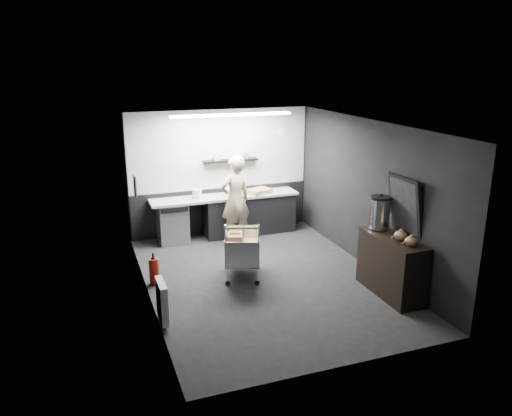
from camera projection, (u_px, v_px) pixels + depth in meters
name	position (u px, v px, depth m)	size (l,w,h in m)	color
floor	(265.00, 279.00, 8.75)	(5.50, 5.50, 0.00)	black
ceiling	(266.00, 125.00, 7.98)	(5.50, 5.50, 0.00)	silver
wall_back	(220.00, 172.00, 10.84)	(5.50, 5.50, 0.00)	black
wall_front	(348.00, 267.00, 5.88)	(5.50, 5.50, 0.00)	black
wall_left	(145.00, 218.00, 7.71)	(5.50, 5.50, 0.00)	black
wall_right	(369.00, 195.00, 9.01)	(5.50, 5.50, 0.00)	black
kitchen_wall_panel	(220.00, 149.00, 10.68)	(3.95, 0.02, 1.70)	#B0B1AC
dado_panel	(221.00, 210.00, 11.07)	(3.95, 0.02, 1.00)	black
floating_shelf	(231.00, 160.00, 10.71)	(1.20, 0.22, 0.04)	black
wall_clock	(281.00, 132.00, 11.04)	(0.20, 0.20, 0.03)	white
poster	(135.00, 186.00, 8.83)	(0.02, 0.30, 0.40)	white
poster_red_band	(135.00, 182.00, 8.81)	(0.01, 0.22, 0.10)	red
radiator	(162.00, 301.00, 7.21)	(0.10, 0.50, 0.60)	white
ceiling_strip	(232.00, 115.00, 9.65)	(2.40, 0.20, 0.04)	white
prep_counter	(231.00, 215.00, 10.84)	(3.20, 0.61, 0.90)	black
person	(235.00, 200.00, 10.29)	(0.67, 0.44, 1.85)	beige
shopping_cart	(242.00, 248.00, 8.76)	(0.87, 1.15, 1.08)	silver
sideboard	(392.00, 258.00, 8.08)	(0.56, 1.31, 1.96)	black
fire_extinguisher	(154.00, 270.00, 8.50)	(0.16, 0.16, 0.54)	#AF1B0B
cardboard_box	(259.00, 191.00, 10.86)	(0.48, 0.37, 0.10)	#9F8455
pink_tub	(197.00, 194.00, 10.45)	(0.20, 0.20, 0.20)	silver
white_container	(229.00, 192.00, 10.63)	(0.19, 0.15, 0.17)	white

